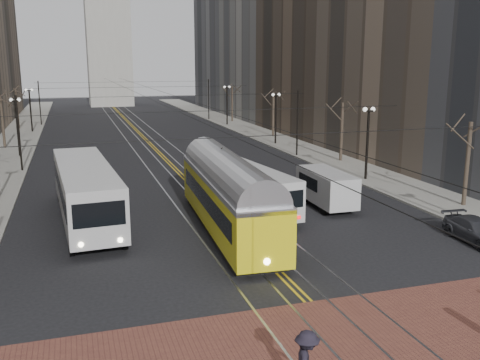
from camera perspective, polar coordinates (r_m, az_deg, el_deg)
ground at (r=22.76m, az=6.26°, el=-11.79°), size 260.00×260.00×0.00m
sidewalk_left at (r=64.93m, az=-23.07°, el=3.30°), size 5.00×140.00×0.15m
sidewalk_right at (r=68.75m, az=2.69°, el=4.75°), size 5.00×140.00×0.15m
crosswalk_band at (r=19.56m, az=11.15°, el=-16.24°), size 25.00×6.00×0.01m
streetcar_rails at (r=65.17m, az=-9.83°, el=4.09°), size 4.80×130.00×0.02m
centre_lines at (r=65.17m, az=-9.83°, el=4.09°), size 0.42×130.00×0.01m
building_right_mid at (r=73.70m, az=10.64°, el=18.27°), size 16.00×20.00×34.00m
building_right_far at (r=110.82m, az=0.49°, el=18.02°), size 16.00×20.00×40.00m
lamp_posts at (r=48.88m, az=-7.32°, el=4.72°), size 27.60×57.20×5.60m
street_trees at (r=55.24m, az=-8.54°, el=5.57°), size 31.68×53.28×5.60m
trolley_wires at (r=54.72m, az=-8.50°, el=6.53°), size 25.96×120.00×6.60m
transit_bus at (r=32.85m, az=-16.13°, el=-1.41°), size 3.73×13.90×3.44m
streetcar at (r=29.76m, az=-1.27°, el=-2.36°), size 3.40×14.55×3.40m
rear_bus at (r=34.29m, az=0.50°, el=-0.84°), size 3.77×11.14×2.85m
cargo_van at (r=35.30m, az=9.19°, el=-1.01°), size 2.16×5.41×2.38m
sedan_grey at (r=53.21m, az=-3.06°, el=3.14°), size 2.15×4.26×1.39m
sedan_parked at (r=30.92m, az=23.92°, el=-4.97°), size 2.02×4.41×1.25m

